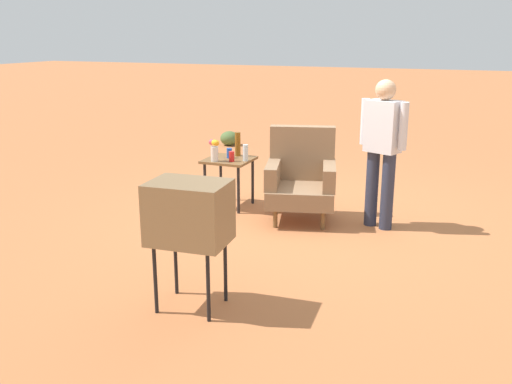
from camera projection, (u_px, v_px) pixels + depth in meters
ground_plane at (311, 219)px, 6.66m from camera, size 60.00×60.00×0.00m
armchair at (301, 177)px, 6.56m from camera, size 0.94×0.95×1.06m
side_table at (229, 166)px, 7.01m from camera, size 0.56×0.56×0.61m
tv_on_stand at (189, 213)px, 4.32m from camera, size 0.63×0.49×1.03m
person_standing at (382, 145)px, 6.14m from camera, size 0.53×0.34×1.64m
soda_can_blue at (229, 153)px, 7.01m from camera, size 0.07×0.07×0.12m
soda_can_red at (232, 156)px, 6.82m from camera, size 0.07×0.07×0.12m
bottle_tall_amber at (238, 144)px, 7.11m from camera, size 0.07×0.07×0.30m
bottle_short_clear at (246, 153)px, 6.84m from camera, size 0.06×0.06×0.20m
flower_vase at (214, 149)px, 6.80m from camera, size 0.14×0.10×0.27m
shrub_mid at (229, 138)px, 10.99m from camera, size 0.36×0.36×0.27m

